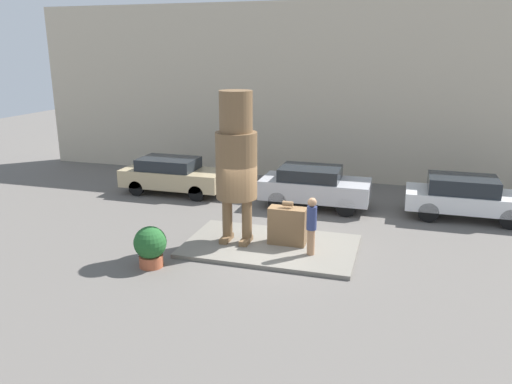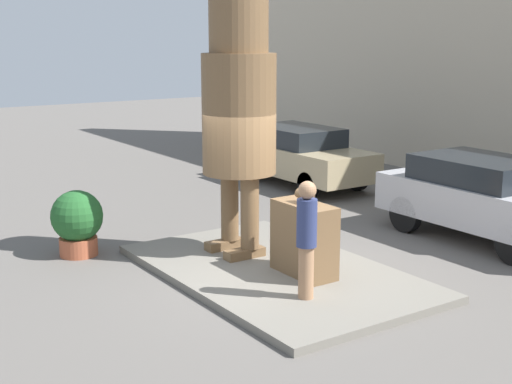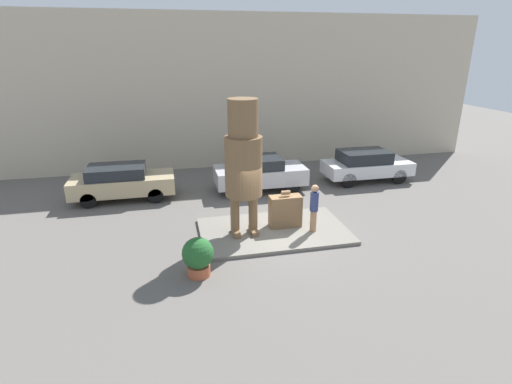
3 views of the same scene
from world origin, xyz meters
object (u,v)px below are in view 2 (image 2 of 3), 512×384
(giant_suitcase, at_px, (304,239))
(planter_pot, at_px, (77,221))
(statue_figure, at_px, (239,97))
(tourist, at_px, (307,235))
(parked_car_tan, at_px, (299,154))
(parked_car_silver, at_px, (485,196))

(giant_suitcase, relative_size, planter_pot, 1.16)
(planter_pot, bearing_deg, statue_figure, 51.55)
(tourist, distance_m, planter_pot, 4.50)
(giant_suitcase, xyz_separation_m, planter_pot, (-3.27, -2.41, -0.08))
(statue_figure, relative_size, parked_car_tan, 1.07)
(statue_figure, distance_m, parked_car_silver, 5.07)
(tourist, bearing_deg, planter_pot, -156.27)
(parked_car_tan, xyz_separation_m, planter_pot, (2.61, -6.83, -0.17))
(parked_car_tan, height_order, parked_car_silver, parked_car_silver)
(statue_figure, height_order, parked_car_tan, statue_figure)
(tourist, distance_m, parked_car_silver, 4.89)
(parked_car_tan, bearing_deg, giant_suitcase, -36.89)
(tourist, bearing_deg, giant_suitcase, 143.83)
(statue_figure, height_order, tourist, statue_figure)
(statue_figure, relative_size, tourist, 2.69)
(parked_car_silver, bearing_deg, statue_figure, -109.48)
(statue_figure, distance_m, planter_pot, 3.55)
(statue_figure, relative_size, planter_pot, 3.94)
(statue_figure, height_order, planter_pot, statue_figure)
(parked_car_silver, relative_size, planter_pot, 3.50)
(tourist, xyz_separation_m, parked_car_silver, (-0.79, 4.83, -0.21))
(parked_car_tan, bearing_deg, planter_pot, -69.06)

